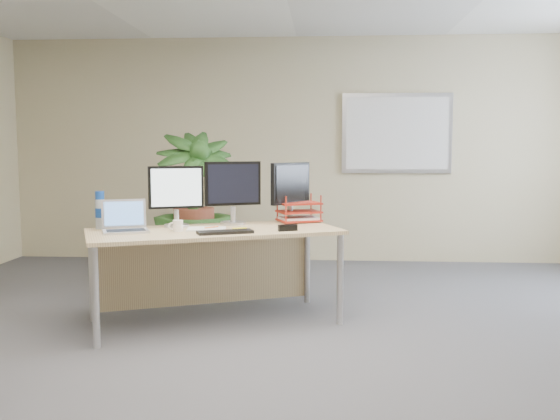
# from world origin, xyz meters

# --- Properties ---
(floor) EXTENTS (8.00, 8.00, 0.00)m
(floor) POSITION_xyz_m (0.00, 0.00, 0.00)
(floor) COLOR #4C4D52
(floor) RESTS_ON ground
(back_wall) EXTENTS (7.00, 0.04, 2.70)m
(back_wall) POSITION_xyz_m (0.00, 4.00, 1.35)
(back_wall) COLOR tan
(back_wall) RESTS_ON floor
(whiteboard) EXTENTS (1.30, 0.04, 0.95)m
(whiteboard) POSITION_xyz_m (1.20, 3.97, 1.55)
(whiteboard) COLOR silver
(whiteboard) RESTS_ON back_wall
(desk) EXTENTS (2.11, 1.51, 0.75)m
(desk) POSITION_xyz_m (-0.56, 1.32, 0.59)
(desk) COLOR tan
(desk) RESTS_ON floor
(floor_plant) EXTENTS (1.10, 1.10, 1.50)m
(floor_plant) POSITION_xyz_m (-0.94, 2.44, 0.75)
(floor_plant) COLOR #183B15
(floor_plant) RESTS_ON floor
(monitor_left) EXTENTS (0.42, 0.21, 0.49)m
(monitor_left) POSITION_xyz_m (-0.85, 1.37, 1.03)
(monitor_left) COLOR #BBBABF
(monitor_left) RESTS_ON desk
(monitor_right) EXTENTS (0.45, 0.22, 0.53)m
(monitor_right) POSITION_xyz_m (-0.42, 1.55, 1.05)
(monitor_right) COLOR #BBBABF
(monitor_right) RESTS_ON desk
(monitor_dark) EXTENTS (0.32, 0.39, 0.51)m
(monitor_dark) POSITION_xyz_m (0.06, 1.76, 1.04)
(monitor_dark) COLOR #BBBABF
(monitor_dark) RESTS_ON desk
(laptop) EXTENTS (0.42, 0.40, 0.24)m
(laptop) POSITION_xyz_m (-1.18, 1.06, 0.81)
(laptop) COLOR silver
(laptop) RESTS_ON desk
(keyboard) EXTENTS (0.44, 0.29, 0.02)m
(keyboard) POSITION_xyz_m (-0.40, 1.01, 0.76)
(keyboard) COLOR black
(keyboard) RESTS_ON desk
(coffee_mug) EXTENTS (0.11, 0.08, 0.09)m
(coffee_mug) POSITION_xyz_m (-0.78, 1.09, 0.79)
(coffee_mug) COLOR white
(coffee_mug) RESTS_ON desk
(spiral_notebook) EXTENTS (0.32, 0.26, 0.01)m
(spiral_notebook) POSITION_xyz_m (-0.57, 1.20, 0.75)
(spiral_notebook) COLOR white
(spiral_notebook) RESTS_ON desk
(orange_pen) EXTENTS (0.10, 0.10, 0.01)m
(orange_pen) POSITION_xyz_m (-0.54, 1.23, 0.76)
(orange_pen) COLOR #DA5E18
(orange_pen) RESTS_ON spiral_notebook
(yellow_highlighter) EXTENTS (0.11, 0.06, 0.02)m
(yellow_highlighter) POSITION_xyz_m (-0.32, 1.25, 0.75)
(yellow_highlighter) COLOR #FFF31A
(yellow_highlighter) RESTS_ON desk
(water_bottle) EXTENTS (0.08, 0.08, 0.30)m
(water_bottle) POSITION_xyz_m (-1.42, 1.20, 0.89)
(water_bottle) COLOR silver
(water_bottle) RESTS_ON desk
(letter_tray) EXTENTS (0.42, 0.38, 0.16)m
(letter_tray) POSITION_xyz_m (0.13, 1.76, 0.82)
(letter_tray) COLOR #A22214
(letter_tray) RESTS_ON desk
(stapler) EXTENTS (0.15, 0.09, 0.05)m
(stapler) POSITION_xyz_m (0.06, 1.18, 0.77)
(stapler) COLOR black
(stapler) RESTS_ON desk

